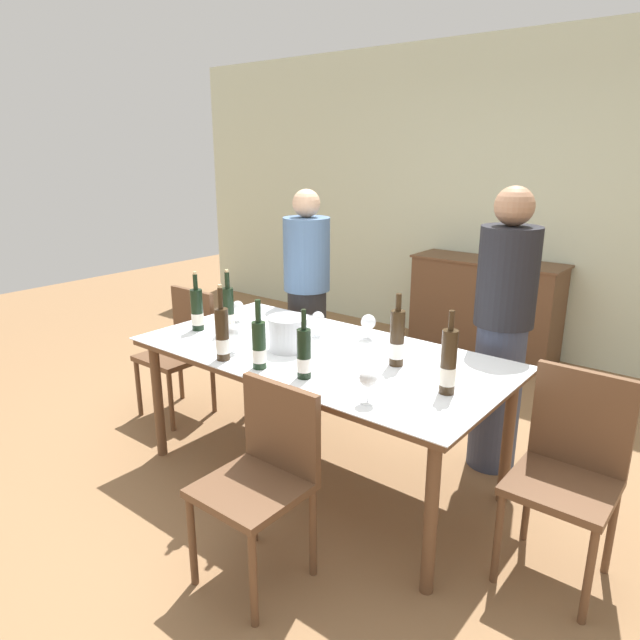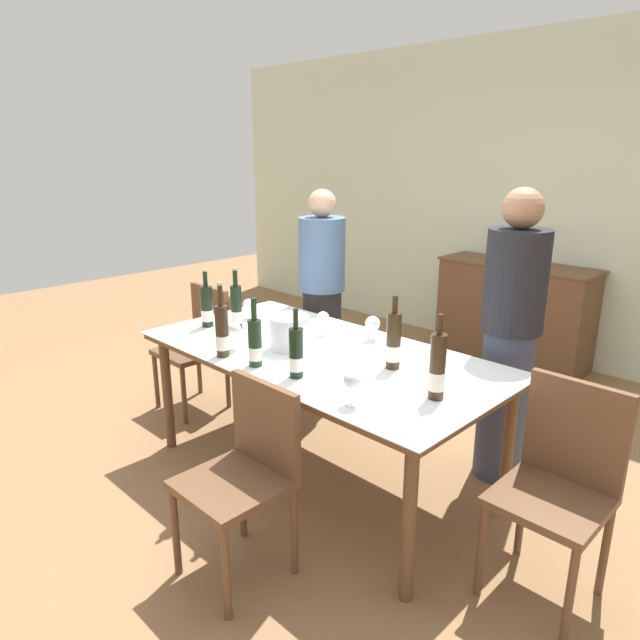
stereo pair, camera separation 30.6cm
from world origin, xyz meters
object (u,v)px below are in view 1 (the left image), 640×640
wine_glass_0 (368,379)px  wine_bottle_6 (259,345)px  wine_bottle_1 (448,364)px  wine_glass_4 (368,322)px  wine_bottle_2 (197,311)px  wine_bottle_5 (222,335)px  chair_left_end (183,344)px  sideboard_cabinet (485,307)px  chair_right_end (570,462)px  wine_glass_3 (233,333)px  chair_near_front (264,469)px  wine_bottle_0 (304,355)px  dining_table (320,362)px  wine_glass_2 (238,307)px  person_host (307,301)px  person_guest_left (502,334)px  wine_bottle_4 (229,311)px  ice_bucket (288,333)px  wine_glass_1 (318,319)px  wine_bottle_3 (397,340)px

wine_glass_0 → wine_bottle_6: bearing=179.8°
wine_bottle_1 → wine_glass_4: bearing=149.4°
wine_bottle_2 → wine_bottle_5: size_ratio=0.90×
wine_bottle_5 → chair_left_end: 1.18m
sideboard_cabinet → chair_right_end: chair_right_end is taller
wine_glass_3 → chair_near_front: 0.88m
wine_bottle_0 → wine_glass_0: bearing=-6.5°
sideboard_cabinet → chair_near_front: bearing=-82.8°
dining_table → wine_glass_3: wine_glass_3 is taller
wine_bottle_6 → chair_right_end: 1.52m
wine_bottle_2 → wine_bottle_5: wine_bottle_5 is taller
dining_table → wine_glass_3: size_ratio=13.01×
dining_table → chair_left_end: size_ratio=2.31×
wine_bottle_5 → wine_glass_2: 0.70m
wine_glass_3 → person_host: bearing=108.8°
chair_right_end → person_guest_left: size_ratio=0.56×
wine_bottle_0 → chair_right_end: (1.15, 0.42, -0.35)m
wine_bottle_4 → chair_near_front: bearing=-36.0°
wine_bottle_0 → wine_glass_3: (-0.53, 0.03, -0.00)m
wine_bottle_2 → person_guest_left: size_ratio=0.22×
sideboard_cabinet → wine_glass_3: size_ratio=8.57×
wine_glass_4 → wine_glass_2: bearing=-164.6°
wine_bottle_4 → wine_glass_3: (0.29, -0.24, -0.02)m
ice_bucket → wine_glass_0: bearing=-22.2°
ice_bucket → chair_near_front: ice_bucket is taller
sideboard_cabinet → person_guest_left: person_guest_left is taller
wine_bottle_6 → wine_glass_1: bearing=99.4°
dining_table → chair_near_front: 0.83m
wine_glass_4 → wine_glass_1: bearing=-152.1°
chair_near_front → chair_right_end: bearing=39.3°
wine_bottle_0 → wine_glass_0: wine_bottle_0 is taller
chair_near_front → chair_left_end: size_ratio=0.99×
wine_bottle_4 → chair_left_end: wine_bottle_4 is taller
wine_glass_2 → chair_near_front: 1.42m
wine_bottle_0 → wine_glass_2: (-0.94, 0.46, -0.03)m
wine_glass_4 → person_guest_left: size_ratio=0.09×
wine_bottle_0 → wine_bottle_5: (-0.49, -0.08, 0.02)m
chair_left_end → chair_right_end: chair_right_end is taller
wine_glass_3 → chair_right_end: 1.76m
wine_bottle_2 → wine_glass_0: bearing=-9.0°
dining_table → wine_bottle_3: bearing=11.2°
chair_right_end → person_guest_left: bearing=131.7°
wine_bottle_3 → chair_near_front: wine_bottle_3 is taller
wine_bottle_6 → wine_glass_0: bearing=-0.2°
chair_near_front → chair_left_end: bearing=152.5°
wine_bottle_0 → wine_glass_2: wine_bottle_0 is taller
wine_bottle_3 → chair_right_end: (0.89, 0.00, -0.37)m
sideboard_cabinet → wine_glass_0: 3.07m
wine_glass_3 → wine_glass_4: bearing=56.1°
wine_glass_0 → wine_glass_2: bearing=159.5°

